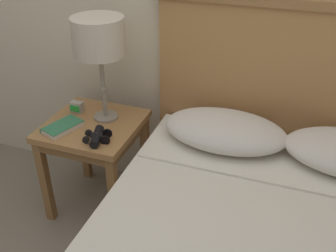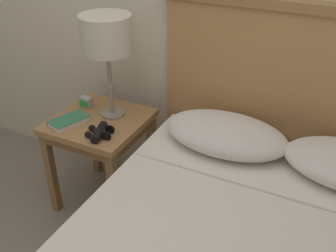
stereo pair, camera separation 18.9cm
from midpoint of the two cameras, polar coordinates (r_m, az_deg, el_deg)
nightstand at (r=2.21m, az=-13.09°, el=-1.58°), size 0.49×0.49×0.57m
table_lamp at (r=2.02m, az=-12.73°, el=12.18°), size 0.26×0.26×0.56m
book_on_nightstand at (r=2.15m, az=-17.53°, el=-0.19°), size 0.17×0.23×0.03m
binoculars_pair at (r=2.00m, az=-12.93°, el=-1.58°), size 0.15×0.16×0.05m
alarm_clock at (r=2.29m, az=-15.42°, el=2.62°), size 0.07×0.05×0.06m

